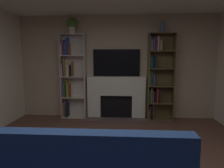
{
  "coord_description": "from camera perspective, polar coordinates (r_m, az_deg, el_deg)",
  "views": [
    {
      "loc": [
        0.24,
        -2.39,
        1.59
      ],
      "look_at": [
        0.0,
        1.15,
        1.12
      ],
      "focal_mm": 32.37,
      "sensor_mm": 36.0,
      "label": 1
    }
  ],
  "objects": [
    {
      "name": "fireplace",
      "position": [
        5.27,
        1.22,
        -3.55
      ],
      "size": [
        1.59,
        0.49,
        1.09
      ],
      "color": "white",
      "rests_on": "ground_plane"
    },
    {
      "name": "bookshelf_left",
      "position": [
        5.4,
        -11.61,
        1.98
      ],
      "size": [
        0.64,
        0.26,
        2.17
      ],
      "color": "silver",
      "rests_on": "ground_plane"
    },
    {
      "name": "bookshelf_right",
      "position": [
        5.24,
        12.69,
        1.94
      ],
      "size": [
        0.64,
        0.32,
        2.17
      ],
      "color": "brown",
      "rests_on": "ground_plane"
    },
    {
      "name": "tv",
      "position": [
        5.25,
        1.28,
        5.99
      ],
      "size": [
        1.2,
        0.06,
        0.69
      ],
      "primitive_type": "cube",
      "color": "black",
      "rests_on": "fireplace"
    },
    {
      "name": "vase_with_flowers",
      "position": [
        5.24,
        14.02,
        15.45
      ],
      "size": [
        0.11,
        0.11,
        0.43
      ],
      "color": "slate",
      "rests_on": "bookshelf_right"
    },
    {
      "name": "potted_plant",
      "position": [
        5.36,
        -11.29,
        16.1
      ],
      "size": [
        0.25,
        0.25,
        0.39
      ],
      "color": "beige",
      "rests_on": "bookshelf_left"
    },
    {
      "name": "wall_back_accent",
      "position": [
        5.31,
        1.31,
        4.79
      ],
      "size": [
        5.19,
        0.06,
        2.66
      ],
      "primitive_type": "cube",
      "color": "#BBAB8D",
      "rests_on": "ground_plane"
    }
  ]
}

